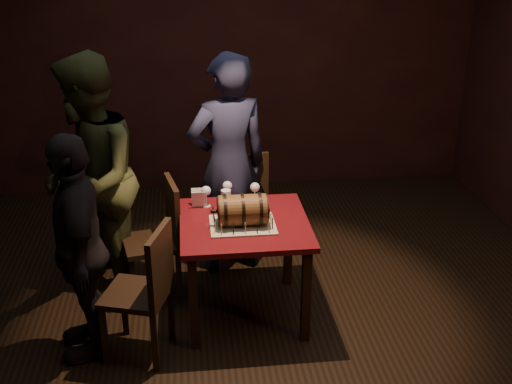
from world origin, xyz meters
TOP-DOWN VIEW (x-y plane):
  - room_shell at (0.00, 0.00)m, footprint 5.04×5.04m
  - pub_table at (-0.13, -0.00)m, footprint 0.90×0.90m
  - cake_board at (-0.15, -0.06)m, footprint 0.45×0.35m
  - barrel_cake at (-0.15, -0.06)m, footprint 0.39×0.23m
  - birthday_candles at (-0.15, -0.06)m, footprint 0.40×0.30m
  - wine_glass_left at (-0.39, 0.29)m, footprint 0.07×0.07m
  - wine_glass_mid at (-0.22, 0.36)m, footprint 0.07×0.07m
  - wine_glass_right at (-0.02, 0.31)m, footprint 0.07×0.07m
  - pint_of_ale at (-0.24, 0.22)m, footprint 0.07×0.07m
  - menu_card at (-0.44, 0.29)m, footprint 0.10×0.05m
  - chair_back at (-0.07, 0.96)m, footprint 0.50×0.50m
  - chair_left_rear at (-0.73, 0.34)m, footprint 0.47×0.47m
  - chair_left_front at (-0.81, -0.41)m, footprint 0.50×0.50m
  - person_back at (-0.19, 0.70)m, footprint 0.75×0.59m
  - person_left_rear at (-1.23, 0.46)m, footprint 0.76×0.94m
  - person_left_front at (-1.22, -0.30)m, footprint 0.51×0.95m

SIDE VIEW (x-z plane):
  - chair_back at x=-0.07m, z-range 0.06..0.99m
  - chair_left_rear at x=-0.73m, z-range 0.06..0.99m
  - chair_left_front at x=-0.81m, z-range 0.06..0.99m
  - pub_table at x=-0.13m, z-range 0.27..1.02m
  - cake_board at x=-0.15m, z-range 0.75..0.76m
  - person_left_front at x=-1.22m, z-range 0.00..1.54m
  - birthday_candles at x=-0.15m, z-range 0.76..0.85m
  - menu_card at x=-0.44m, z-range 0.75..0.88m
  - pint_of_ale at x=-0.24m, z-range 0.75..0.90m
  - wine_glass_mid at x=-0.22m, z-range 0.79..0.95m
  - wine_glass_left at x=-0.39m, z-range 0.79..0.95m
  - wine_glass_right at x=-0.02m, z-range 0.79..0.95m
  - barrel_cake at x=-0.15m, z-range 0.75..0.99m
  - person_back at x=-0.19m, z-range 0.00..1.81m
  - person_left_rear at x=-1.23m, z-range 0.00..1.86m
  - room_shell at x=0.00m, z-range 0.00..2.80m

